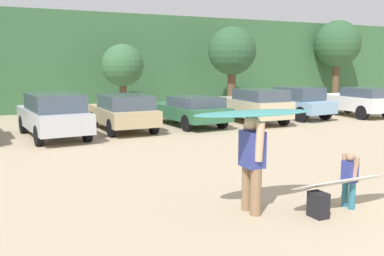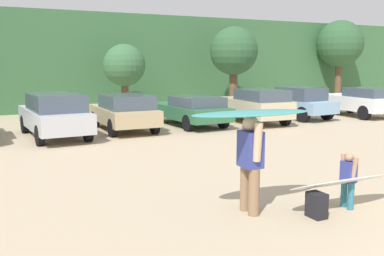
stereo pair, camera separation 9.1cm
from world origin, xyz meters
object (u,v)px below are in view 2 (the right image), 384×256
(parked_car_tan, at_px, (124,111))
(parked_car_white, at_px, (360,101))
(surfboard_white, at_px, (342,182))
(parked_car_silver, at_px, (54,114))
(person_child, at_px, (348,177))
(person_adult, at_px, (250,159))
(backpack_dropped, at_px, (317,205))
(surfboard_teal, at_px, (252,113))
(parked_car_sky_blue, at_px, (297,102))
(parked_car_champagne, at_px, (255,105))
(parked_car_forest_green, at_px, (191,110))

(parked_car_tan, relative_size, parked_car_white, 1.01)
(surfboard_white, bearing_deg, parked_car_tan, -84.80)
(parked_car_silver, distance_m, person_child, 11.16)
(person_adult, bearing_deg, parked_car_white, -139.98)
(person_child, relative_size, backpack_dropped, 2.35)
(surfboard_teal, bearing_deg, parked_car_sky_blue, -128.56)
(parked_car_silver, height_order, person_adult, person_adult)
(parked_car_tan, height_order, person_adult, person_adult)
(parked_car_silver, bearing_deg, parked_car_white, -94.46)
(parked_car_champagne, xyz_separation_m, surfboard_teal, (-6.91, -10.00, 1.01))
(parked_car_sky_blue, relative_size, parked_car_white, 1.02)
(parked_car_tan, height_order, backpack_dropped, parked_car_tan)
(person_child, bearing_deg, parked_car_champagne, -112.23)
(surfboard_white, bearing_deg, parked_car_white, -137.02)
(parked_car_forest_green, relative_size, surfboard_teal, 1.96)
(parked_car_tan, relative_size, surfboard_teal, 1.77)
(person_adult, bearing_deg, parked_car_champagne, -121.13)
(person_child, xyz_separation_m, surfboard_white, (-0.12, 0.02, -0.08))
(parked_car_white, relative_size, person_child, 3.87)
(parked_car_tan, xyz_separation_m, backpack_dropped, (0.03, -11.05, -0.57))
(parked_car_silver, relative_size, parked_car_white, 1.16)
(person_child, xyz_separation_m, surfboard_teal, (-1.83, 0.50, 1.24))
(surfboard_teal, bearing_deg, person_adult, -109.02)
(surfboard_white, bearing_deg, surfboard_teal, -14.53)
(surfboard_teal, xyz_separation_m, backpack_dropped, (0.96, -0.63, -1.61))
(surfboard_teal, bearing_deg, parked_car_champagne, -120.53)
(person_child, relative_size, surfboard_teal, 0.45)
(backpack_dropped, bearing_deg, parked_car_silver, 104.58)
(parked_car_champagne, xyz_separation_m, parked_car_white, (6.21, -0.26, -0.03))
(person_adult, height_order, backpack_dropped, person_adult)
(parked_car_tan, bearing_deg, person_adult, 175.59)
(parked_car_silver, height_order, backpack_dropped, parked_car_silver)
(parked_car_tan, bearing_deg, parked_car_sky_blue, -88.51)
(parked_car_forest_green, bearing_deg, person_adult, 156.60)
(parked_car_champagne, bearing_deg, parked_car_sky_blue, -75.95)
(parked_car_champagne, relative_size, parked_car_white, 1.01)
(surfboard_teal, bearing_deg, parked_car_white, -139.29)
(parked_car_sky_blue, relative_size, person_child, 3.95)
(parked_car_silver, relative_size, parked_car_champagne, 1.15)
(parked_car_tan, xyz_separation_m, person_child, (0.89, -10.92, -0.19))
(parked_car_sky_blue, xyz_separation_m, person_adult, (-9.70, -10.47, 0.20))
(parked_car_silver, height_order, parked_car_tan, parked_car_silver)
(parked_car_white, distance_m, surfboard_teal, 16.38)
(backpack_dropped, bearing_deg, parked_car_forest_green, 75.10)
(parked_car_silver, height_order, parked_car_sky_blue, parked_car_silver)
(parked_car_forest_green, relative_size, parked_car_white, 1.11)
(parked_car_sky_blue, bearing_deg, backpack_dropped, 136.36)
(parked_car_silver, bearing_deg, parked_car_forest_green, -88.34)
(person_adult, distance_m, person_child, 1.93)
(parked_car_silver, relative_size, person_adult, 2.67)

